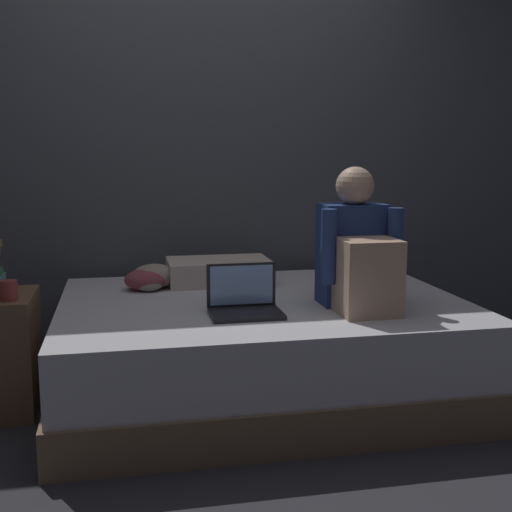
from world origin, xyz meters
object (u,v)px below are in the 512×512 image
bed (262,347)px  laptop (244,302)px  clothes_pile (149,279)px  person_sitting (358,255)px  pillow (219,271)px  mug (9,291)px

bed → laptop: bearing=-117.1°
laptop → clothes_pile: laptop is taller
laptop → clothes_pile: (-0.39, 0.62, 0.00)m
person_sitting → clothes_pile: 1.13m
bed → pillow: 0.57m
person_sitting → laptop: size_ratio=2.05×
pillow → laptop: bearing=-89.4°
clothes_pile → laptop: bearing=-57.4°
bed → clothes_pile: 0.70m
person_sitting → pillow: 0.92m
laptop → pillow: (-0.01, 0.72, 0.01)m
bed → pillow: (-0.15, 0.45, 0.31)m
person_sitting → laptop: 0.58m
laptop → pillow: laptop is taller
person_sitting → clothes_pile: person_sitting is taller
bed → person_sitting: size_ratio=3.05×
laptop → mug: bearing=170.0°
person_sitting → laptop: (-0.54, -0.01, -0.20)m
person_sitting → clothes_pile: (-0.94, 0.60, -0.19)m
laptop → mug: (-1.03, 0.18, 0.06)m
clothes_pile → mug: bearing=-145.5°
person_sitting → clothes_pile: bearing=147.2°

